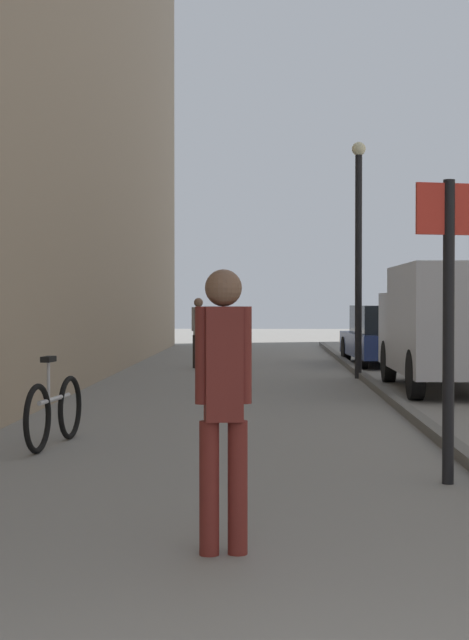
{
  "coord_description": "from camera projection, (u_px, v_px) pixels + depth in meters",
  "views": [
    {
      "loc": [
        -0.36,
        -2.3,
        1.57
      ],
      "look_at": [
        -0.8,
        11.07,
        1.3
      ],
      "focal_mm": 54.71,
      "sensor_mm": 36.0,
      "label": 1
    }
  ],
  "objects": [
    {
      "name": "kerb_strip",
      "position": [
        399.0,
        404.0,
        14.26
      ],
      "size": [
        0.16,
        40.0,
        0.12
      ],
      "primitive_type": "cube",
      "color": "#615F5B",
      "rests_on": "ground_plane"
    },
    {
      "name": "pedestrian_mid_block",
      "position": [
        198.0,
        328.0,
        22.64
      ],
      "size": [
        0.32,
        0.23,
        1.63
      ],
      "rotation": [
        0.0,
        0.0,
        0.28
      ],
      "color": "black",
      "rests_on": "ground_plane"
    },
    {
      "name": "ground_plane",
      "position": [
        291.0,
        407.0,
        14.31
      ],
      "size": [
        80.0,
        80.0,
        0.0
      ],
      "primitive_type": "plane",
      "color": "gray"
    },
    {
      "name": "parked_car",
      "position": [
        387.0,
        336.0,
        23.8
      ],
      "size": [
        2.02,
        4.29,
        1.45
      ],
      "rotation": [
        0.0,
        0.0,
        0.05
      ],
      "color": "navy",
      "rests_on": "ground_plane"
    },
    {
      "name": "pedestrian_main_foreground",
      "position": [
        223.0,
        390.0,
        5.99
      ],
      "size": [
        0.35,
        0.23,
        1.76
      ],
      "rotation": [
        0.0,
        0.0,
        3.29
      ],
      "color": "maroon",
      "rests_on": "ground_plane"
    },
    {
      "name": "delivery_van",
      "position": [
        454.0,
        323.0,
        16.96
      ],
      "size": [
        2.04,
        4.92,
        2.18
      ],
      "rotation": [
        0.0,
        0.0,
        0.0
      ],
      "color": "#B7B7BC",
      "rests_on": "ground_plane"
    },
    {
      "name": "bicycle_leaning",
      "position": [
        54.0,
        411.0,
        10.49
      ],
      "size": [
        0.27,
        1.76,
        0.98
      ],
      "rotation": [
        0.0,
        0.0,
        -0.12
      ],
      "color": "black",
      "rests_on": "ground_plane"
    },
    {
      "name": "street_sign_post",
      "position": [
        449.0,
        303.0,
        8.31
      ],
      "size": [
        0.59,
        0.19,
        2.6
      ],
      "rotation": [
        0.0,
        0.0,
        3.41
      ],
      "color": "black",
      "rests_on": "ground_plane"
    },
    {
      "name": "lamp_post",
      "position": [
        359.0,
        243.0,
        19.59
      ],
      "size": [
        0.28,
        0.28,
        4.76
      ],
      "color": "black",
      "rests_on": "ground_plane"
    }
  ]
}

